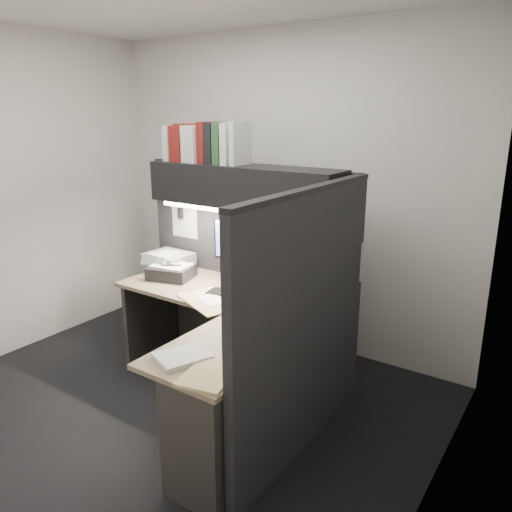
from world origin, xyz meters
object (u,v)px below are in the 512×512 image
(notebook_stack, at_px, (172,272))
(overhead_shelf, at_px, (243,186))
(printer, at_px, (169,262))
(keyboard, at_px, (235,295))
(monitor, at_px, (246,259))
(telephone, at_px, (299,299))
(desk, at_px, (214,369))
(coffee_cup, at_px, (226,279))

(notebook_stack, bearing_deg, overhead_shelf, 17.70)
(printer, distance_m, notebook_stack, 0.23)
(keyboard, relative_size, notebook_stack, 1.26)
(overhead_shelf, distance_m, monitor, 0.56)
(telephone, distance_m, notebook_stack, 1.14)
(desk, height_order, overhead_shelf, overhead_shelf)
(monitor, xyz_separation_m, printer, (-0.76, -0.06, -0.14))
(coffee_cup, height_order, printer, printer)
(coffee_cup, bearing_deg, keyboard, -34.91)
(notebook_stack, bearing_deg, printer, 139.43)
(monitor, xyz_separation_m, notebook_stack, (-0.59, -0.21, -0.16))
(telephone, relative_size, coffee_cup, 1.60)
(monitor, relative_size, telephone, 2.43)
(desk, bearing_deg, notebook_stack, 147.32)
(telephone, distance_m, coffee_cup, 0.63)
(desk, xyz_separation_m, overhead_shelf, (-0.30, 0.75, 1.06))
(overhead_shelf, xyz_separation_m, keyboard, (0.09, -0.23, -0.76))
(printer, bearing_deg, notebook_stack, -38.87)
(telephone, xyz_separation_m, printer, (-1.31, 0.07, 0.03))
(telephone, bearing_deg, notebook_stack, -151.06)
(desk, distance_m, keyboard, 0.63)
(keyboard, height_order, notebook_stack, notebook_stack)
(overhead_shelf, bearing_deg, keyboard, -68.79)
(printer, bearing_deg, keyboard, -11.25)
(coffee_cup, distance_m, printer, 0.68)
(printer, bearing_deg, desk, -32.38)
(overhead_shelf, height_order, telephone, overhead_shelf)
(monitor, bearing_deg, overhead_shelf, -125.80)
(monitor, bearing_deg, notebook_stack, 179.12)
(keyboard, bearing_deg, notebook_stack, 166.44)
(keyboard, bearing_deg, printer, 157.45)
(coffee_cup, relative_size, notebook_stack, 0.41)
(desk, bearing_deg, keyboard, 112.04)
(monitor, xyz_separation_m, telephone, (0.54, -0.13, -0.17))
(overhead_shelf, bearing_deg, notebook_stack, -162.30)
(monitor, bearing_deg, telephone, -33.51)
(coffee_cup, bearing_deg, telephone, 0.18)
(coffee_cup, bearing_deg, notebook_stack, -171.47)
(overhead_shelf, bearing_deg, coffee_cup, -127.01)
(desk, height_order, monitor, monitor)
(desk, distance_m, telephone, 0.76)
(desk, xyz_separation_m, coffee_cup, (-0.38, 0.64, 0.35))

